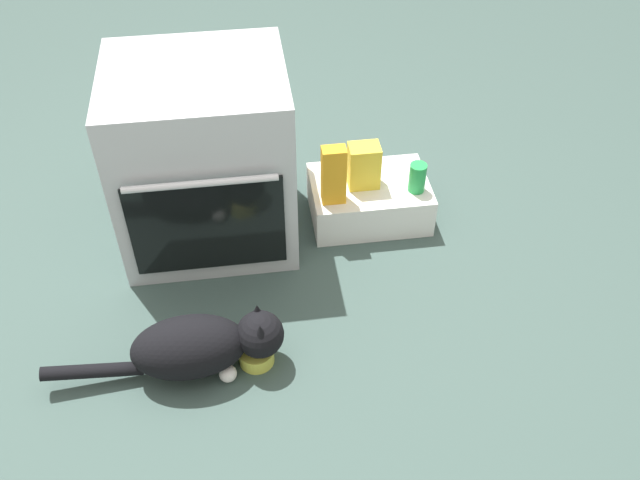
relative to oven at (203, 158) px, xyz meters
name	(u,v)px	position (x,y,z in m)	size (l,w,h in m)	color
ground	(208,314)	(-0.03, -0.45, -0.35)	(8.00, 8.00, 0.00)	#384C47
oven	(203,158)	(0.00, 0.00, 0.00)	(0.63, 0.61, 0.71)	#B7BABF
pantry_cabinet	(369,199)	(0.63, 0.00, -0.27)	(0.47, 0.33, 0.17)	white
food_bowl	(256,355)	(0.13, -0.68, -0.32)	(0.12, 0.12, 0.08)	#D1D14C
cat	(201,345)	(-0.05, -0.68, -0.23)	(0.78, 0.22, 0.23)	black
snack_bag	(364,166)	(0.60, 0.00, -0.10)	(0.12, 0.09, 0.18)	yellow
soda_can	(417,178)	(0.80, -0.07, -0.13)	(0.07, 0.07, 0.12)	green
juice_carton	(334,175)	(0.47, -0.08, -0.07)	(0.09, 0.06, 0.24)	orange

